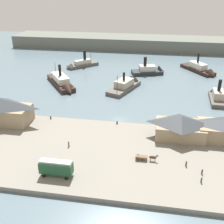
{
  "coord_description": "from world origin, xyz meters",
  "views": [
    {
      "loc": [
        11.56,
        -85.15,
        44.34
      ],
      "look_at": [
        -2.87,
        1.65,
        2.0
      ],
      "focal_mm": 44.66,
      "sensor_mm": 36.0,
      "label": 1
    }
  ],
  "objects_px": {
    "street_tram": "(56,167)",
    "horse_cart": "(146,157)",
    "pedestrian_by_tram": "(69,144)",
    "pedestrian_standing_center": "(201,180)",
    "pedestrian_walking_west": "(186,164)",
    "ferry_shed_central_terminal": "(180,126)",
    "ferry_approaching_west": "(62,83)",
    "ferry_mid_harbor": "(127,85)",
    "ferry_near_quay": "(217,96)",
    "mooring_post_east": "(51,118)",
    "ferry_moored_east": "(201,70)",
    "mooring_post_center_west": "(117,123)",
    "pedestrian_walking_east": "(202,172)",
    "ferry_outer_harbor": "(80,65)",
    "ferry_moored_west": "(151,71)"
  },
  "relations": [
    {
      "from": "ferry_shed_central_terminal",
      "to": "mooring_post_center_west",
      "type": "xyz_separation_m",
      "value": [
        -19.76,
        4.85,
        -2.99
      ]
    },
    {
      "from": "ferry_moored_east",
      "to": "ferry_mid_harbor",
      "type": "height_order",
      "value": "ferry_moored_east"
    },
    {
      "from": "street_tram",
      "to": "ferry_mid_harbor",
      "type": "relative_size",
      "value": 0.35
    },
    {
      "from": "pedestrian_walking_east",
      "to": "ferry_approaching_west",
      "type": "relative_size",
      "value": 0.06
    },
    {
      "from": "mooring_post_east",
      "to": "ferry_moored_east",
      "type": "relative_size",
      "value": 0.04
    },
    {
      "from": "ferry_shed_central_terminal",
      "to": "street_tram",
      "type": "xyz_separation_m",
      "value": [
        -30.25,
        -23.82,
        -0.97
      ]
    },
    {
      "from": "pedestrian_walking_east",
      "to": "pedestrian_walking_west",
      "type": "distance_m",
      "value": 4.46
    },
    {
      "from": "mooring_post_center_west",
      "to": "ferry_mid_harbor",
      "type": "distance_m",
      "value": 36.78
    },
    {
      "from": "pedestrian_walking_west",
      "to": "pedestrian_standing_center",
      "type": "xyz_separation_m",
      "value": [
        3.04,
        -5.88,
        -0.04
      ]
    },
    {
      "from": "ferry_approaching_west",
      "to": "pedestrian_standing_center",
      "type": "bearing_deg",
      "value": -47.64
    },
    {
      "from": "ferry_shed_central_terminal",
      "to": "ferry_mid_harbor",
      "type": "distance_m",
      "value": 46.63
    },
    {
      "from": "pedestrian_standing_center",
      "to": "ferry_mid_harbor",
      "type": "xyz_separation_m",
      "value": [
        -24.79,
        62.34,
        -0.4
      ]
    },
    {
      "from": "pedestrian_by_tram",
      "to": "ferry_outer_harbor",
      "type": "bearing_deg",
      "value": 103.18
    },
    {
      "from": "ferry_near_quay",
      "to": "pedestrian_walking_west",
      "type": "bearing_deg",
      "value": -107.74
    },
    {
      "from": "ferry_shed_central_terminal",
      "to": "ferry_approaching_west",
      "type": "relative_size",
      "value": 0.6
    },
    {
      "from": "pedestrian_by_tram",
      "to": "street_tram",
      "type": "bearing_deg",
      "value": -85.43
    },
    {
      "from": "horse_cart",
      "to": "pedestrian_walking_east",
      "type": "relative_size",
      "value": 3.93
    },
    {
      "from": "horse_cart",
      "to": "ferry_mid_harbor",
      "type": "distance_m",
      "value": 56.77
    },
    {
      "from": "ferry_near_quay",
      "to": "pedestrian_walking_east",
      "type": "bearing_deg",
      "value": -103.17
    },
    {
      "from": "mooring_post_east",
      "to": "ferry_mid_harbor",
      "type": "xyz_separation_m",
      "value": [
        21.75,
        36.89,
        -0.15
      ]
    },
    {
      "from": "street_tram",
      "to": "horse_cart",
      "type": "distance_m",
      "value": 23.17
    },
    {
      "from": "ferry_shed_central_terminal",
      "to": "ferry_mid_harbor",
      "type": "xyz_separation_m",
      "value": [
        -20.81,
        41.61,
        -3.14
      ]
    },
    {
      "from": "pedestrian_by_tram",
      "to": "ferry_near_quay",
      "type": "bearing_deg",
      "value": 43.21
    },
    {
      "from": "ferry_mid_harbor",
      "to": "pedestrian_by_tram",
      "type": "bearing_deg",
      "value": -101.28
    },
    {
      "from": "pedestrian_standing_center",
      "to": "ferry_approaching_west",
      "type": "bearing_deg",
      "value": 132.36
    },
    {
      "from": "street_tram",
      "to": "mooring_post_east",
      "type": "relative_size",
      "value": 8.91
    },
    {
      "from": "ferry_moored_east",
      "to": "ferry_moored_west",
      "type": "relative_size",
      "value": 1.25
    },
    {
      "from": "pedestrian_walking_west",
      "to": "ferry_outer_harbor",
      "type": "relative_size",
      "value": 0.1
    },
    {
      "from": "ferry_approaching_west",
      "to": "ferry_moored_east",
      "type": "xyz_separation_m",
      "value": [
        64.21,
        32.18,
        -0.22
      ]
    },
    {
      "from": "mooring_post_east",
      "to": "ferry_outer_harbor",
      "type": "height_order",
      "value": "ferry_outer_harbor"
    },
    {
      "from": "street_tram",
      "to": "ferry_mid_harbor",
      "type": "xyz_separation_m",
      "value": [
        9.45,
        65.43,
        -2.17
      ]
    },
    {
      "from": "ferry_shed_central_terminal",
      "to": "pedestrian_by_tram",
      "type": "relative_size",
      "value": 8.48
    },
    {
      "from": "horse_cart",
      "to": "mooring_post_center_west",
      "type": "distance_m",
      "value": 21.53
    },
    {
      "from": "ferry_near_quay",
      "to": "ferry_moored_east",
      "type": "relative_size",
      "value": 0.73
    },
    {
      "from": "street_tram",
      "to": "mooring_post_east",
      "type": "xyz_separation_m",
      "value": [
        -12.31,
        28.54,
        -2.02
      ]
    },
    {
      "from": "street_tram",
      "to": "mooring_post_center_west",
      "type": "relative_size",
      "value": 8.91
    },
    {
      "from": "pedestrian_by_tram",
      "to": "ferry_near_quay",
      "type": "xyz_separation_m",
      "value": [
        47.87,
        44.96,
        -0.42
      ]
    },
    {
      "from": "horse_cart",
      "to": "pedestrian_standing_center",
      "type": "height_order",
      "value": "horse_cart"
    },
    {
      "from": "pedestrian_walking_west",
      "to": "ferry_near_quay",
      "type": "xyz_separation_m",
      "value": [
        15.65,
        48.89,
        -0.37
      ]
    },
    {
      "from": "street_tram",
      "to": "ferry_approaching_west",
      "type": "height_order",
      "value": "ferry_approaching_west"
    },
    {
      "from": "horse_cart",
      "to": "ferry_outer_harbor",
      "type": "height_order",
      "value": "ferry_outer_harbor"
    },
    {
      "from": "pedestrian_walking_east",
      "to": "ferry_mid_harbor",
      "type": "relative_size",
      "value": 0.07
    },
    {
      "from": "pedestrian_standing_center",
      "to": "pedestrian_walking_east",
      "type": "bearing_deg",
      "value": 80.45
    },
    {
      "from": "horse_cart",
      "to": "ferry_moored_east",
      "type": "distance_m",
      "value": 87.6
    },
    {
      "from": "pedestrian_walking_west",
      "to": "ferry_mid_harbor",
      "type": "xyz_separation_m",
      "value": [
        -21.74,
        56.46,
        -0.44
      ]
    },
    {
      "from": "ferry_near_quay",
      "to": "street_tram",
      "type": "bearing_deg",
      "value": -128.99
    },
    {
      "from": "pedestrian_walking_east",
      "to": "ferry_moored_east",
      "type": "distance_m",
      "value": 88.37
    },
    {
      "from": "pedestrian_by_tram",
      "to": "pedestrian_standing_center",
      "type": "bearing_deg",
      "value": -15.54
    },
    {
      "from": "pedestrian_by_tram",
      "to": "ferry_mid_harbor",
      "type": "xyz_separation_m",
      "value": [
        10.48,
        52.53,
        -0.49
      ]
    },
    {
      "from": "ferry_approaching_west",
      "to": "ferry_moored_west",
      "type": "distance_m",
      "value": 46.37
    }
  ]
}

